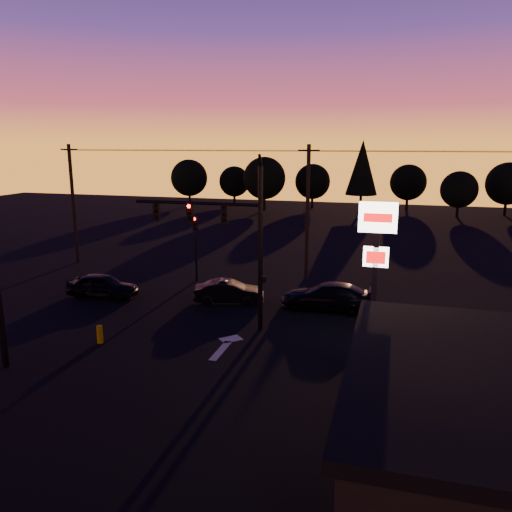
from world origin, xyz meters
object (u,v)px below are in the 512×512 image
Objects in this scene: traffic_signal_mast at (229,230)px; suv_parked at (401,377)px; secondary_signal at (196,239)px; bollard at (100,334)px; car_left at (102,286)px; car_mid at (229,292)px; pylon_sign at (376,249)px; car_right at (327,296)px.

suv_parked is (8.32, -5.03, -4.20)m from traffic_signal_mast.
traffic_signal_mast is 10.59m from suv_parked.
secondary_signal is 11.44m from bollard.
car_mid is (7.64, 1.09, -0.06)m from car_left.
pylon_sign is at bearing -110.93° from car_left.
car_right is at bearing -20.71° from secondary_signal.
bollard is 0.21× the size of car_mid.
car_mid is (3.82, 7.30, 0.24)m from bollard.
bollard is 0.16× the size of suv_parked.
pylon_sign is at bearing 93.47° from suv_parked.
pylon_sign is at bearing 5.55° from bollard.
car_right is (13.28, 1.45, 0.03)m from car_left.
secondary_signal is 1.03× the size of car_left.
suv_parked reaches higher than car_mid.
pylon_sign is 17.30m from car_left.
traffic_signal_mast is 5.75m from car_mid.
secondary_signal is at bearing -110.29° from car_right.
secondary_signal is 15.75m from pylon_sign.
pylon_sign reaches higher than secondary_signal.
bollard is 13.49m from suv_parked.
secondary_signal reaches higher than car_mid.
car_right reaches higher than bollard.
car_mid is 5.65m from car_right.
suv_parked is (13.42, -1.35, 0.32)m from bollard.
car_left is 0.80× the size of suv_parked.
secondary_signal is at bearing 114.24° from suv_parked.
traffic_signal_mast reaches higher than suv_parked.
car_left is 13.36m from car_right.
traffic_signal_mast is 1.62× the size of suv_parked.
secondary_signal is at bearing 89.02° from bollard.
car_right reaches higher than car_left.
car_right is (9.46, 7.67, 0.33)m from bollard.
car_right is 0.97× the size of suv_parked.
car_left is (-16.01, 5.03, -4.20)m from pylon_sign.
traffic_signal_mast is 2.15× the size of car_mid.
pylon_sign is 1.61× the size of car_left.
traffic_signal_mast reaches higher than car_mid.
traffic_signal_mast is at bearing -47.18° from car_right.
car_left is at bearing 164.09° from traffic_signal_mast.
bollard is at bearing -50.55° from car_right.
secondary_signal reaches higher than car_left.
car_mid is 0.75× the size of suv_parked.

